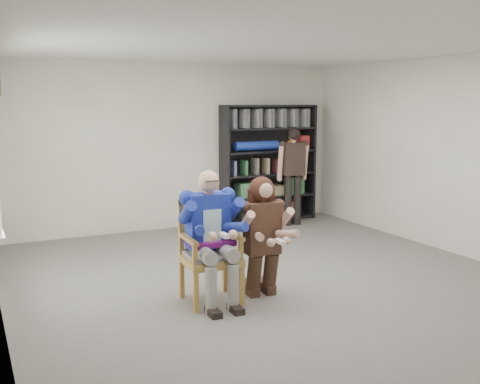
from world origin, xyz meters
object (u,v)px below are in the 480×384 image
seated_man (211,237)px  bookshelf (269,164)px  standing_man (293,177)px  armchair (211,252)px  kneeling_woman (264,239)px

seated_man → bookshelf: bookshelf is taller
bookshelf → standing_man: 0.58m
armchair → standing_man: size_ratio=0.65×
seated_man → standing_man: bearing=49.1°
armchair → kneeling_woman: 0.60m
kneeling_woman → standing_man: (2.25, 3.04, 0.19)m
kneeling_woman → bookshelf: bearing=63.3°
armchair → standing_man: 4.08m
kneeling_woman → armchair: bearing=171.5°
seated_man → kneeling_woman: seated_man is taller
seated_man → kneeling_woman: 0.60m
armchair → standing_man: bearing=49.1°
seated_man → standing_man: 4.07m
kneeling_woman → standing_man: bearing=56.7°
kneeling_woman → bookshelf: 4.11m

